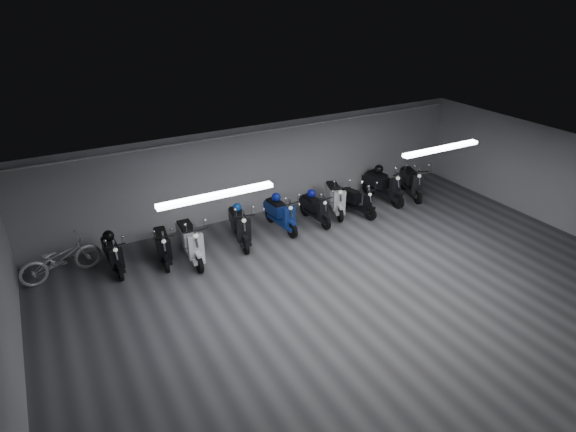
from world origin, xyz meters
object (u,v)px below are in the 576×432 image
scooter_5 (315,204)px  helmet_4 (237,207)px  scooter_0 (112,250)px  bicycle (59,255)px  scooter_7 (357,197)px  helmet_2 (379,169)px  helmet_0 (108,236)px  scooter_2 (190,236)px  scooter_3 (240,221)px  scooter_4 (281,209)px  scooter_8 (384,181)px  scooter_9 (412,177)px  helmet_1 (311,193)px  scooter_6 (336,193)px  scooter_1 (162,241)px  helmet_3 (276,197)px

scooter_5 → helmet_4: scooter_5 is taller
scooter_0 → bicycle: size_ratio=0.84×
scooter_7 → helmet_2: 1.54m
helmet_0 → scooter_7: bearing=-4.4°
scooter_7 → helmet_4: scooter_7 is taller
scooter_2 → helmet_2: size_ratio=6.64×
scooter_3 → scooter_7: (3.85, -0.10, -0.08)m
scooter_4 → bicycle: bearing=171.1°
scooter_2 → scooter_8: size_ratio=0.99×
helmet_4 → scooter_8: bearing=0.5°
scooter_3 → scooter_7: 3.85m
scooter_9 → helmet_1: 3.84m
scooter_2 → scooter_5: 3.95m
scooter_9 → helmet_0: 9.61m
scooter_6 → bicycle: 7.83m
scooter_7 → scooter_8: size_ratio=0.83×
helmet_1 → helmet_4: (-2.40, -0.04, 0.10)m
scooter_9 → bicycle: size_ratio=0.96×
scooter_2 → scooter_8: (6.67, 0.52, 0.01)m
scooter_1 → scooter_3: 2.12m
helmet_2 → scooter_4: bearing=-173.8°
helmet_2 → scooter_1: bearing=-176.1°
helmet_3 → scooter_8: bearing=-1.4°
scooter_6 → scooter_8: (1.86, -0.02, 0.05)m
scooter_0 → scooter_3: 3.33m
scooter_6 → helmet_2: size_ratio=6.27×
scooter_6 → helmet_2: bearing=26.4°
scooter_6 → helmet_0: scooter_6 is taller
scooter_4 → scooter_6: bearing=-0.2°
scooter_1 → helmet_0: size_ratio=5.77×
scooter_1 → helmet_4: bearing=12.8°
scooter_3 → scooter_9: size_ratio=1.01×
scooter_1 → helmet_1: (4.57, 0.23, 0.26)m
scooter_2 → scooter_7: bearing=3.2°
bicycle → helmet_2: (9.65, 0.01, 0.43)m
scooter_0 → scooter_1: size_ratio=0.98×
scooter_2 → helmet_3: size_ratio=7.23×
scooter_7 → scooter_8: scooter_8 is taller
scooter_5 → helmet_3: bearing=160.2°
scooter_5 → bicycle: 6.96m
scooter_1 → scooter_5: 4.58m
scooter_0 → helmet_2: 8.50m
bicycle → helmet_4: 4.56m
scooter_5 → bicycle: (-6.95, 0.49, 0.02)m
scooter_3 → scooter_4: (1.34, 0.15, -0.03)m
scooter_5 → helmet_1: scooter_5 is taller
helmet_4 → scooter_2: bearing=-162.5°
helmet_4 → scooter_9: bearing=-0.8°
scooter_1 → helmet_2: bearing=11.7°
scooter_3 → helmet_2: size_ratio=6.34×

